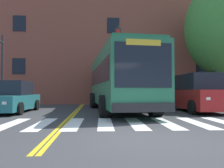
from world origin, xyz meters
The scene contains 10 objects.
ground_plane centered at (0.00, 0.00, 0.00)m, with size 120.00×120.00×0.00m, color #38383A.
crosswalk centered at (0.88, 2.75, 0.00)m, with size 11.23×3.42×0.01m.
lane_line_yellow_inner centered at (-2.50, 16.75, 0.00)m, with size 0.12×36.00×0.01m, color gold.
lane_line_yellow_outer centered at (-2.34, 16.75, 0.00)m, with size 0.12×36.00×0.01m, color gold.
city_bus centered at (0.13, 8.02, 1.91)m, with size 3.71×10.72×3.53m.
car_teal_near_lane centered at (-6.04, 7.42, 0.81)m, with size 2.23×4.64×1.80m.
car_red_far_lane centered at (4.76, 6.95, 1.05)m, with size 2.20×4.66×2.22m.
traffic_light_overhead centered at (-0.02, 8.86, 3.60)m, with size 0.34×4.02×5.23m.
street_tree_curbside_large centered at (8.34, 10.47, 6.01)m, with size 6.73×6.46×9.64m.
building_facade centered at (0.31, 18.12, 6.81)m, with size 41.88×7.97×13.61m.
Camera 1 is at (-1.23, -5.55, 1.26)m, focal length 35.00 mm.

